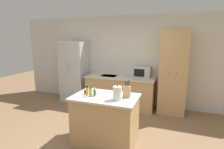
{
  "coord_description": "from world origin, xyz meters",
  "views": [
    {
      "loc": [
        1.31,
        -2.69,
        1.94
      ],
      "look_at": [
        -0.18,
        1.4,
        1.05
      ],
      "focal_mm": 28.0,
      "sensor_mm": 36.0,
      "label": 1
    }
  ],
  "objects_px": {
    "spice_bottle_green_herb": "(85,92)",
    "fire_extinguisher": "(63,92)",
    "pantry_cabinet": "(173,73)",
    "spice_bottle_tall_dark": "(87,91)",
    "refrigerator": "(75,72)",
    "kettle": "(117,93)",
    "knife_block": "(127,91)",
    "spice_bottle_amber_oil": "(95,93)",
    "microwave": "(142,72)",
    "spice_bottle_pale_salt": "(90,92)",
    "spice_bottle_short_red": "(94,92)"
  },
  "relations": [
    {
      "from": "knife_block",
      "to": "spice_bottle_amber_oil",
      "type": "xyz_separation_m",
      "value": [
        -0.58,
        -0.07,
        -0.06
      ]
    },
    {
      "from": "microwave",
      "to": "spice_bottle_green_herb",
      "type": "relative_size",
      "value": 4.9
    },
    {
      "from": "pantry_cabinet",
      "to": "kettle",
      "type": "bearing_deg",
      "value": -112.46
    },
    {
      "from": "knife_block",
      "to": "fire_extinguisher",
      "type": "height_order",
      "value": "knife_block"
    },
    {
      "from": "microwave",
      "to": "spice_bottle_amber_oil",
      "type": "relative_size",
      "value": 4.6
    },
    {
      "from": "spice_bottle_short_red",
      "to": "refrigerator",
      "type": "bearing_deg",
      "value": 129.66
    },
    {
      "from": "spice_bottle_tall_dark",
      "to": "kettle",
      "type": "bearing_deg",
      "value": -4.22
    },
    {
      "from": "fire_extinguisher",
      "to": "pantry_cabinet",
      "type": "bearing_deg",
      "value": 0.03
    },
    {
      "from": "spice_bottle_amber_oil",
      "to": "spice_bottle_green_herb",
      "type": "relative_size",
      "value": 1.06
    },
    {
      "from": "fire_extinguisher",
      "to": "refrigerator",
      "type": "bearing_deg",
      "value": -3.77
    },
    {
      "from": "spice_bottle_green_herb",
      "to": "fire_extinguisher",
      "type": "distance_m",
      "value": 2.85
    },
    {
      "from": "refrigerator",
      "to": "kettle",
      "type": "distance_m",
      "value": 2.88
    },
    {
      "from": "knife_block",
      "to": "kettle",
      "type": "distance_m",
      "value": 0.21
    },
    {
      "from": "spice_bottle_short_red",
      "to": "kettle",
      "type": "relative_size",
      "value": 0.61
    },
    {
      "from": "spice_bottle_tall_dark",
      "to": "spice_bottle_short_red",
      "type": "relative_size",
      "value": 1.13
    },
    {
      "from": "pantry_cabinet",
      "to": "spice_bottle_pale_salt",
      "type": "relative_size",
      "value": 12.08
    },
    {
      "from": "knife_block",
      "to": "microwave",
      "type": "bearing_deg",
      "value": 92.55
    },
    {
      "from": "spice_bottle_pale_salt",
      "to": "refrigerator",
      "type": "bearing_deg",
      "value": 128.03
    },
    {
      "from": "microwave",
      "to": "spice_bottle_pale_salt",
      "type": "distance_m",
      "value": 2.2
    },
    {
      "from": "spice_bottle_tall_dark",
      "to": "fire_extinguisher",
      "type": "bearing_deg",
      "value": 135.13
    },
    {
      "from": "spice_bottle_short_red",
      "to": "fire_extinguisher",
      "type": "bearing_deg",
      "value": 137.17
    },
    {
      "from": "spice_bottle_short_red",
      "to": "spice_bottle_green_herb",
      "type": "relative_size",
      "value": 1.66
    },
    {
      "from": "knife_block",
      "to": "spice_bottle_tall_dark",
      "type": "distance_m",
      "value": 0.72
    },
    {
      "from": "spice_bottle_tall_dark",
      "to": "kettle",
      "type": "distance_m",
      "value": 0.6
    },
    {
      "from": "refrigerator",
      "to": "spice_bottle_short_red",
      "type": "relative_size",
      "value": 11.74
    },
    {
      "from": "refrigerator",
      "to": "spice_bottle_amber_oil",
      "type": "bearing_deg",
      "value": -49.77
    },
    {
      "from": "microwave",
      "to": "kettle",
      "type": "height_order",
      "value": "kettle"
    },
    {
      "from": "spice_bottle_short_red",
      "to": "kettle",
      "type": "xyz_separation_m",
      "value": [
        0.45,
        -0.05,
        0.04
      ]
    },
    {
      "from": "pantry_cabinet",
      "to": "knife_block",
      "type": "relative_size",
      "value": 6.82
    },
    {
      "from": "pantry_cabinet",
      "to": "spice_bottle_tall_dark",
      "type": "xyz_separation_m",
      "value": [
        -1.44,
        -2.0,
        -0.07
      ]
    },
    {
      "from": "spice_bottle_short_red",
      "to": "spice_bottle_amber_oil",
      "type": "bearing_deg",
      "value": 107.68
    },
    {
      "from": "knife_block",
      "to": "spice_bottle_pale_salt",
      "type": "height_order",
      "value": "knife_block"
    },
    {
      "from": "spice_bottle_tall_dark",
      "to": "spice_bottle_green_herb",
      "type": "height_order",
      "value": "spice_bottle_tall_dark"
    },
    {
      "from": "refrigerator",
      "to": "spice_bottle_tall_dark",
      "type": "height_order",
      "value": "refrigerator"
    },
    {
      "from": "microwave",
      "to": "spice_bottle_green_herb",
      "type": "bearing_deg",
      "value": -108.75
    },
    {
      "from": "refrigerator",
      "to": "spice_bottle_amber_oil",
      "type": "xyz_separation_m",
      "value": [
        1.6,
        -1.9,
        0.05
      ]
    },
    {
      "from": "refrigerator",
      "to": "kettle",
      "type": "relative_size",
      "value": 7.2
    },
    {
      "from": "pantry_cabinet",
      "to": "spice_bottle_pale_salt",
      "type": "xyz_separation_m",
      "value": [
        -1.35,
        -2.04,
        -0.07
      ]
    },
    {
      "from": "microwave",
      "to": "spice_bottle_short_red",
      "type": "height_order",
      "value": "microwave"
    },
    {
      "from": "pantry_cabinet",
      "to": "spice_bottle_tall_dark",
      "type": "bearing_deg",
      "value": -125.73
    },
    {
      "from": "refrigerator",
      "to": "microwave",
      "type": "bearing_deg",
      "value": 3.56
    },
    {
      "from": "pantry_cabinet",
      "to": "spice_bottle_short_red",
      "type": "xyz_separation_m",
      "value": [
        -1.29,
        -2.0,
        -0.08
      ]
    },
    {
      "from": "refrigerator",
      "to": "spice_bottle_amber_oil",
      "type": "relative_size",
      "value": 18.34
    },
    {
      "from": "spice_bottle_amber_oil",
      "to": "knife_block",
      "type": "bearing_deg",
      "value": 6.69
    },
    {
      "from": "spice_bottle_pale_salt",
      "to": "microwave",
      "type": "bearing_deg",
      "value": 75.88
    },
    {
      "from": "spice_bottle_tall_dark",
      "to": "pantry_cabinet",
      "type": "bearing_deg",
      "value": 54.27
    },
    {
      "from": "refrigerator",
      "to": "knife_block",
      "type": "height_order",
      "value": "refrigerator"
    },
    {
      "from": "spice_bottle_tall_dark",
      "to": "spice_bottle_green_herb",
      "type": "relative_size",
      "value": 1.88
    },
    {
      "from": "microwave",
      "to": "spice_bottle_pale_salt",
      "type": "height_order",
      "value": "microwave"
    },
    {
      "from": "pantry_cabinet",
      "to": "kettle",
      "type": "relative_size",
      "value": 8.35
    }
  ]
}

